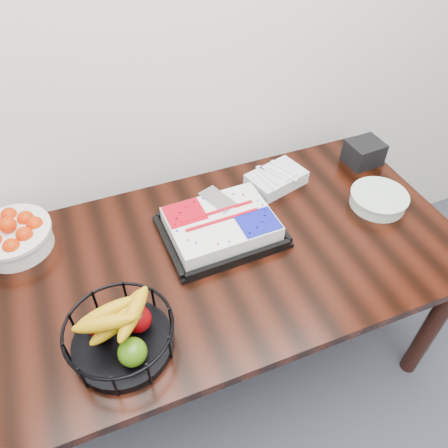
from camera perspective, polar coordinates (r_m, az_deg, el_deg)
name	(u,v)px	position (r m, az deg, el deg)	size (l,w,h in m)	color
table	(214,270)	(1.62, -1.30, -6.04)	(1.80, 0.90, 0.75)	black
cake_tray	(221,226)	(1.59, -0.40, -0.29)	(0.44, 0.35, 0.09)	black
tangerine_bowl	(11,232)	(1.70, -26.05, -0.94)	(0.27, 0.27, 0.17)	white
fruit_basket	(120,334)	(1.32, -13.43, -13.79)	(0.32, 0.32, 0.17)	black
plate_stack	(378,199)	(1.82, 19.52, 3.05)	(0.22, 0.22, 0.05)	white
fork_bag	(276,178)	(1.82, 6.84, 5.94)	(0.26, 0.20, 0.07)	silver
napkin_box	(364,153)	(2.01, 17.80, 8.85)	(0.14, 0.12, 0.10)	black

